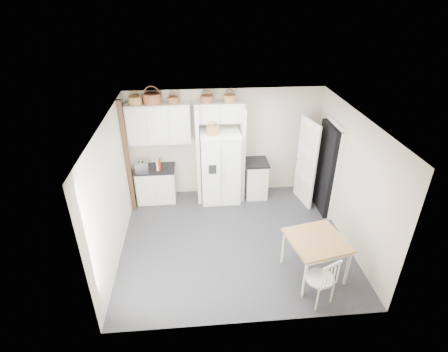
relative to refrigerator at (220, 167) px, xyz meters
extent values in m
plane|color=#222327|center=(0.15, -1.62, -0.87)|extent=(4.50, 4.50, 0.00)
plane|color=white|center=(0.15, -1.62, 1.73)|extent=(4.50, 4.50, 0.00)
plane|color=#BCB69E|center=(0.15, 0.38, 0.43)|extent=(4.50, 0.00, 4.50)
plane|color=#BCB69E|center=(-2.10, -1.62, 0.43)|extent=(0.00, 4.00, 4.00)
plane|color=#BCB69E|center=(2.40, -1.62, 0.43)|extent=(0.00, 4.00, 4.00)
cube|color=white|center=(0.00, 0.00, 0.00)|extent=(0.90, 0.72, 1.74)
cube|color=beige|center=(-1.53, 0.08, -0.46)|extent=(0.89, 0.56, 0.82)
cube|color=beige|center=(0.87, 0.08, -0.42)|extent=(0.50, 0.61, 0.89)
cube|color=#995929|center=(1.46, -2.67, -0.48)|extent=(1.10, 1.10, 0.78)
cube|color=beige|center=(1.34, -3.27, -0.39)|extent=(0.61, 0.58, 0.96)
cube|color=black|center=(-1.53, 0.08, -0.03)|extent=(0.93, 0.60, 0.04)
cube|color=black|center=(0.87, 0.08, 0.04)|extent=(0.55, 0.65, 0.04)
cube|color=silver|center=(-1.82, 0.00, 0.09)|extent=(0.32, 0.23, 0.20)
cube|color=#B23413|center=(-1.41, 0.00, 0.11)|extent=(0.05, 0.16, 0.24)
cube|color=#F2E8CC|center=(-1.44, 0.00, 0.11)|extent=(0.04, 0.16, 0.23)
cylinder|color=olive|center=(-1.80, 0.21, 1.57)|extent=(0.30, 0.30, 0.17)
cylinder|color=brown|center=(-1.44, 0.21, 1.59)|extent=(0.38, 0.38, 0.22)
cylinder|color=brown|center=(-0.99, 0.21, 1.55)|extent=(0.24, 0.24, 0.14)
cylinder|color=brown|center=(-0.27, 0.21, 1.56)|extent=(0.27, 0.27, 0.15)
cylinder|color=olive|center=(0.22, 0.21, 1.56)|extent=(0.27, 0.27, 0.15)
cylinder|color=olive|center=(-0.17, -0.10, 0.95)|extent=(0.29, 0.29, 0.16)
cube|color=beige|center=(-1.35, 0.21, 1.03)|extent=(1.40, 0.34, 0.90)
cube|color=beige|center=(0.00, 0.21, 1.26)|extent=(1.12, 0.34, 0.45)
cube|color=beige|center=(-0.51, 0.08, 0.28)|extent=(0.08, 0.60, 2.30)
cube|color=beige|center=(0.51, 0.08, 0.28)|extent=(0.08, 0.60, 2.30)
cube|color=black|center=(-2.05, -0.27, 0.43)|extent=(0.09, 0.09, 2.60)
cube|color=black|center=(2.31, -0.62, 0.16)|extent=(0.18, 0.85, 2.05)
cube|color=white|center=(1.95, -0.29, 0.16)|extent=(0.21, 0.79, 2.05)
camera|label=1|loc=(-0.56, -7.22, 3.76)|focal=28.00mm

